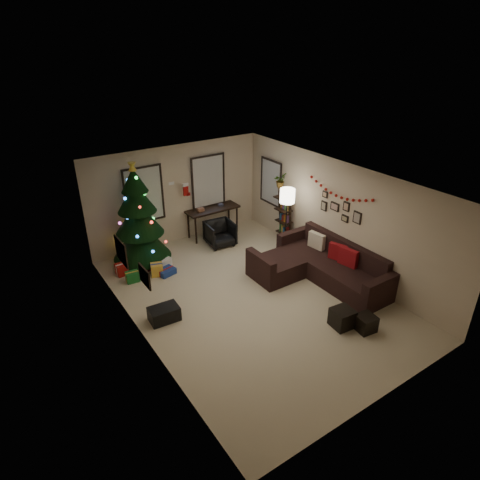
# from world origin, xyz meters

# --- Properties ---
(floor) EXTENTS (7.00, 7.00, 0.00)m
(floor) POSITION_xyz_m (0.00, 0.00, 0.00)
(floor) COLOR #C5B595
(floor) RESTS_ON ground
(ceiling) EXTENTS (7.00, 7.00, 0.00)m
(ceiling) POSITION_xyz_m (0.00, 0.00, 2.70)
(ceiling) COLOR white
(ceiling) RESTS_ON floor
(wall_back) EXTENTS (5.00, 0.00, 5.00)m
(wall_back) POSITION_xyz_m (0.00, 3.50, 1.35)
(wall_back) COLOR beige
(wall_back) RESTS_ON floor
(wall_front) EXTENTS (5.00, 0.00, 5.00)m
(wall_front) POSITION_xyz_m (0.00, -3.50, 1.35)
(wall_front) COLOR beige
(wall_front) RESTS_ON floor
(wall_left) EXTENTS (0.00, 7.00, 7.00)m
(wall_left) POSITION_xyz_m (-2.50, 0.00, 1.35)
(wall_left) COLOR beige
(wall_left) RESTS_ON floor
(wall_right) EXTENTS (0.00, 7.00, 7.00)m
(wall_right) POSITION_xyz_m (2.50, 0.00, 1.35)
(wall_right) COLOR beige
(wall_right) RESTS_ON floor
(window_back_left) EXTENTS (1.05, 0.06, 1.50)m
(window_back_left) POSITION_xyz_m (-0.95, 3.47, 1.55)
(window_back_left) COLOR #728CB2
(window_back_left) RESTS_ON wall_back
(window_back_right) EXTENTS (1.05, 0.06, 1.50)m
(window_back_right) POSITION_xyz_m (0.95, 3.47, 1.55)
(window_back_right) COLOR #728CB2
(window_back_right) RESTS_ON wall_back
(window_right_wall) EXTENTS (0.06, 0.90, 1.30)m
(window_right_wall) POSITION_xyz_m (2.47, 2.55, 1.50)
(window_right_wall) COLOR #728CB2
(window_right_wall) RESTS_ON wall_right
(christmas_tree) EXTENTS (1.45, 1.45, 2.70)m
(christmas_tree) POSITION_xyz_m (-1.37, 2.88, 1.12)
(christmas_tree) COLOR black
(christmas_tree) RESTS_ON floor
(presents) EXTENTS (1.30, 0.88, 0.30)m
(presents) POSITION_xyz_m (-1.49, 2.21, 0.12)
(presents) COLOR maroon
(presents) RESTS_ON floor
(sofa) EXTENTS (2.07, 2.99, 0.91)m
(sofa) POSITION_xyz_m (1.81, -0.22, 0.30)
(sofa) COLOR black
(sofa) RESTS_ON floor
(pillow_red_a) EXTENTS (0.21, 0.48, 0.46)m
(pillow_red_a) POSITION_xyz_m (2.21, -0.72, 0.64)
(pillow_red_a) COLOR maroon
(pillow_red_a) RESTS_ON sofa
(pillow_red_b) EXTENTS (0.25, 0.45, 0.43)m
(pillow_red_b) POSITION_xyz_m (2.21, -0.39, 0.64)
(pillow_red_b) COLOR maroon
(pillow_red_b) RESTS_ON sofa
(pillow_cream) EXTENTS (0.19, 0.46, 0.45)m
(pillow_cream) POSITION_xyz_m (2.21, 0.32, 0.63)
(pillow_cream) COLOR beige
(pillow_cream) RESTS_ON sofa
(ottoman_near) EXTENTS (0.45, 0.45, 0.39)m
(ottoman_near) POSITION_xyz_m (0.92, -1.83, 0.19)
(ottoman_near) COLOR black
(ottoman_near) RESTS_ON floor
(ottoman_far) EXTENTS (0.40, 0.40, 0.34)m
(ottoman_far) POSITION_xyz_m (1.21, -2.18, 0.17)
(ottoman_far) COLOR black
(ottoman_far) RESTS_ON floor
(desk) EXTENTS (1.54, 0.55, 0.83)m
(desk) POSITION_xyz_m (0.92, 3.22, 0.73)
(desk) COLOR black
(desk) RESTS_ON floor
(desk_chair) EXTENTS (0.72, 0.69, 0.68)m
(desk_chair) POSITION_xyz_m (0.76, 2.57, 0.34)
(desk_chair) COLOR black
(desk_chair) RESTS_ON floor
(bookshelf) EXTENTS (0.30, 0.47, 1.57)m
(bookshelf) POSITION_xyz_m (2.30, 1.70, 0.76)
(bookshelf) COLOR black
(bookshelf) RESTS_ON floor
(potted_plant) EXTENTS (0.57, 0.54, 0.48)m
(potted_plant) POSITION_xyz_m (2.30, 1.96, 1.81)
(potted_plant) COLOR #4C4C4C
(potted_plant) RESTS_ON bookshelf
(floor_lamp) EXTENTS (0.38, 0.38, 1.79)m
(floor_lamp) POSITION_xyz_m (1.95, 1.22, 1.50)
(floor_lamp) COLOR black
(floor_lamp) RESTS_ON floor
(art_map) EXTENTS (0.04, 0.60, 0.50)m
(art_map) POSITION_xyz_m (-2.48, 0.87, 1.51)
(art_map) COLOR black
(art_map) RESTS_ON wall_left
(art_abstract) EXTENTS (0.04, 0.45, 0.35)m
(art_abstract) POSITION_xyz_m (-2.48, -0.31, 1.56)
(art_abstract) COLOR black
(art_abstract) RESTS_ON wall_left
(gallery) EXTENTS (0.03, 1.25, 0.54)m
(gallery) POSITION_xyz_m (2.48, -0.07, 1.57)
(gallery) COLOR black
(gallery) RESTS_ON wall_right
(garland) EXTENTS (0.08, 1.90, 0.30)m
(garland) POSITION_xyz_m (2.45, -0.01, 1.99)
(garland) COLOR #A5140C
(garland) RESTS_ON wall_right
(stocking_left) EXTENTS (0.20, 0.05, 0.36)m
(stocking_left) POSITION_xyz_m (-0.14, 3.52, 1.56)
(stocking_left) COLOR #990F0C
(stocking_left) RESTS_ON wall_back
(stocking_right) EXTENTS (0.20, 0.05, 0.36)m
(stocking_right) POSITION_xyz_m (0.19, 3.34, 1.51)
(stocking_right) COLOR #990F0C
(stocking_right) RESTS_ON wall_back
(storage_bin) EXTENTS (0.63, 0.44, 0.30)m
(storage_bin) POSITION_xyz_m (-1.95, 0.33, 0.15)
(storage_bin) COLOR black
(storage_bin) RESTS_ON floor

